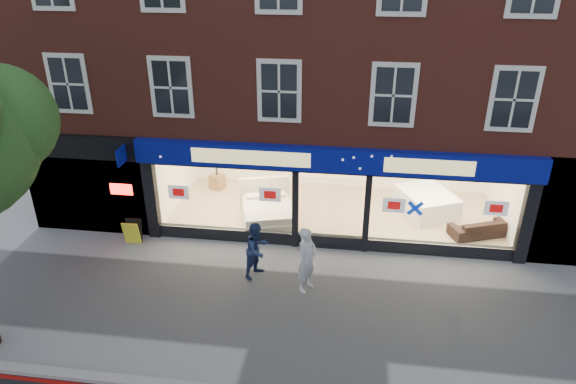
% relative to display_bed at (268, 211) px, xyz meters
% --- Properties ---
extents(ground, '(120.00, 120.00, 0.00)m').
position_rel_display_bed_xyz_m(ground, '(2.12, -4.33, -0.42)').
color(ground, gray).
rests_on(ground, ground).
extents(showroom_floor, '(11.00, 4.50, 0.10)m').
position_rel_display_bed_xyz_m(showroom_floor, '(2.12, 0.92, -0.37)').
color(showroom_floor, tan).
rests_on(showroom_floor, ground).
extents(building, '(19.00, 8.26, 10.30)m').
position_rel_display_bed_xyz_m(building, '(2.11, 2.61, 6.25)').
color(building, maroon).
rests_on(building, ground).
extents(display_bed, '(2.17, 2.42, 1.15)m').
position_rel_display_bed_xyz_m(display_bed, '(0.00, 0.00, 0.00)').
color(display_bed, beige).
rests_on(display_bed, showroom_floor).
extents(bedside_table, '(0.59, 0.59, 0.55)m').
position_rel_display_bed_xyz_m(bedside_table, '(-2.28, 2.17, -0.05)').
color(bedside_table, brown).
rests_on(bedside_table, showroom_floor).
extents(mattress_stack, '(2.17, 2.37, 0.76)m').
position_rel_display_bed_xyz_m(mattress_stack, '(5.22, 1.25, 0.05)').
color(mattress_stack, white).
rests_on(mattress_stack, showroom_floor).
extents(sofa, '(1.99, 1.35, 0.54)m').
position_rel_display_bed_xyz_m(sofa, '(6.72, -0.06, -0.05)').
color(sofa, black).
rests_on(sofa, showroom_floor).
extents(a_board, '(0.52, 0.35, 0.78)m').
position_rel_display_bed_xyz_m(a_board, '(-3.88, -1.83, -0.03)').
color(a_board, yellow).
rests_on(a_board, ground).
extents(pedestrian_grey, '(0.71, 0.80, 1.83)m').
position_rel_display_bed_xyz_m(pedestrian_grey, '(1.64, -3.44, 0.49)').
color(pedestrian_grey, '#B5B9BE').
rests_on(pedestrian_grey, ground).
extents(pedestrian_blue, '(0.92, 0.99, 1.62)m').
position_rel_display_bed_xyz_m(pedestrian_blue, '(0.23, -2.96, 0.38)').
color(pedestrian_blue, '#1C284E').
rests_on(pedestrian_blue, ground).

